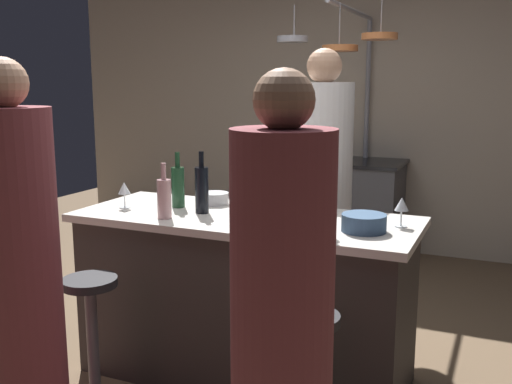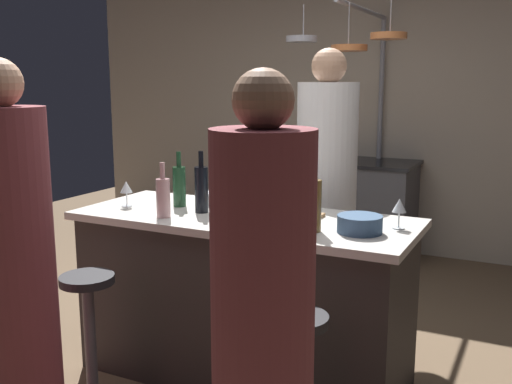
# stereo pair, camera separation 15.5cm
# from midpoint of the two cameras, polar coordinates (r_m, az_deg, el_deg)

# --- Properties ---
(ground_plane) EXTENTS (9.00, 9.00, 0.00)m
(ground_plane) POSITION_cam_midpoint_polar(r_m,az_deg,el_deg) (3.39, 0.18, -17.31)
(ground_plane) COLOR brown
(back_wall) EXTENTS (6.40, 0.16, 2.60)m
(back_wall) POSITION_cam_midpoint_polar(r_m,az_deg,el_deg) (5.70, 13.15, 7.48)
(back_wall) COLOR #BCAD99
(back_wall) RESTS_ON ground_plane
(kitchen_island) EXTENTS (1.80, 0.72, 0.90)m
(kitchen_island) POSITION_cam_midpoint_polar(r_m,az_deg,el_deg) (3.20, 0.19, -10.13)
(kitchen_island) COLOR #332D2B
(kitchen_island) RESTS_ON ground_plane
(stove_range) EXTENTS (0.80, 0.64, 0.89)m
(stove_range) POSITION_cam_midpoint_polar(r_m,az_deg,el_deg) (5.42, 11.77, -1.73)
(stove_range) COLOR #47474C
(stove_range) RESTS_ON ground_plane
(chef) EXTENTS (0.38, 0.38, 1.79)m
(chef) POSITION_cam_midpoint_polar(r_m,az_deg,el_deg) (3.76, 8.00, -1.08)
(chef) COLOR white
(chef) RESTS_ON ground_plane
(bar_stool_left) EXTENTS (0.28, 0.28, 0.68)m
(bar_stool_left) POSITION_cam_midpoint_polar(r_m,az_deg,el_deg) (3.02, -14.39, -13.36)
(bar_stool_left) COLOR #4C4C51
(bar_stool_left) RESTS_ON ground_plane
(guest_left) EXTENTS (0.36, 0.36, 1.69)m
(guest_left) POSITION_cam_midpoint_polar(r_m,az_deg,el_deg) (2.66, -21.05, -7.74)
(guest_left) COLOR brown
(guest_left) RESTS_ON ground_plane
(guest_right) EXTENTS (0.35, 0.35, 1.63)m
(guest_right) POSITION_cam_midpoint_polar(r_m,az_deg,el_deg) (2.01, 2.93, -13.75)
(guest_right) COLOR brown
(guest_right) RESTS_ON ground_plane
(overhead_pot_rack) EXTENTS (0.89, 1.34, 2.17)m
(overhead_pot_rack) POSITION_cam_midpoint_polar(r_m,az_deg,el_deg) (4.79, 11.06, 11.50)
(overhead_pot_rack) COLOR gray
(overhead_pot_rack) RESTS_ON ground_plane
(potted_plant) EXTENTS (0.36, 0.36, 0.52)m
(potted_plant) POSITION_cam_midpoint_polar(r_m,az_deg,el_deg) (5.28, -8.74, -3.64)
(potted_plant) COLOR brown
(potted_plant) RESTS_ON ground_plane
(cutting_board) EXTENTS (0.32, 0.22, 0.02)m
(cutting_board) POSITION_cam_midpoint_polar(r_m,az_deg,el_deg) (3.03, 4.68, -2.33)
(cutting_board) COLOR #997047
(cutting_board) RESTS_ON kitchen_island
(pepper_mill) EXTENTS (0.05, 0.05, 0.21)m
(pepper_mill) POSITION_cam_midpoint_polar(r_m,az_deg,el_deg) (3.27, 0.70, 0.38)
(pepper_mill) COLOR #382319
(pepper_mill) RESTS_ON kitchen_island
(wine_bottle_green) EXTENTS (0.07, 0.07, 0.31)m
(wine_bottle_green) POSITION_cam_midpoint_polar(r_m,az_deg,el_deg) (3.29, -6.13, 0.64)
(wine_bottle_green) COLOR #193D23
(wine_bottle_green) RESTS_ON kitchen_island
(wine_bottle_amber) EXTENTS (0.07, 0.07, 0.33)m
(wine_bottle_amber) POSITION_cam_midpoint_polar(r_m,az_deg,el_deg) (2.74, 7.25, -1.21)
(wine_bottle_amber) COLOR brown
(wine_bottle_amber) RESTS_ON kitchen_island
(wine_bottle_dark) EXTENTS (0.07, 0.07, 0.33)m
(wine_bottle_dark) POSITION_cam_midpoint_polar(r_m,az_deg,el_deg) (3.13, -3.91, 0.34)
(wine_bottle_dark) COLOR black
(wine_bottle_dark) RESTS_ON kitchen_island
(wine_bottle_red) EXTENTS (0.07, 0.07, 0.31)m
(wine_bottle_red) POSITION_cam_midpoint_polar(r_m,az_deg,el_deg) (2.90, 1.01, -0.71)
(wine_bottle_red) COLOR #143319
(wine_bottle_red) RESTS_ON kitchen_island
(wine_bottle_rose) EXTENTS (0.07, 0.07, 0.29)m
(wine_bottle_rose) POSITION_cam_midpoint_polar(r_m,az_deg,el_deg) (3.04, -7.58, -0.46)
(wine_bottle_rose) COLOR #B78C8E
(wine_bottle_rose) RESTS_ON kitchen_island
(wine_glass_near_left_guest) EXTENTS (0.07, 0.07, 0.15)m
(wine_glass_near_left_guest) POSITION_cam_midpoint_polar(r_m,az_deg,el_deg) (3.33, -11.21, 0.36)
(wine_glass_near_left_guest) COLOR silver
(wine_glass_near_left_guest) RESTS_ON kitchen_island
(wine_glass_by_chef) EXTENTS (0.07, 0.07, 0.15)m
(wine_glass_by_chef) POSITION_cam_midpoint_polar(r_m,az_deg,el_deg) (2.88, 15.27, -1.43)
(wine_glass_by_chef) COLOR silver
(wine_glass_by_chef) RESTS_ON kitchen_island
(wine_glass_near_right_guest) EXTENTS (0.07, 0.07, 0.15)m
(wine_glass_near_right_guest) POSITION_cam_midpoint_polar(r_m,az_deg,el_deg) (3.02, -0.34, -0.47)
(wine_glass_near_right_guest) COLOR silver
(wine_glass_near_right_guest) RESTS_ON kitchen_island
(mixing_bowl_blue) EXTENTS (0.21, 0.21, 0.08)m
(mixing_bowl_blue) POSITION_cam_midpoint_polar(r_m,az_deg,el_deg) (2.77, 11.63, -3.08)
(mixing_bowl_blue) COLOR #334C6B
(mixing_bowl_blue) RESTS_ON kitchen_island
(mixing_bowl_steel) EXTENTS (0.16, 0.16, 0.07)m
(mixing_bowl_steel) POSITION_cam_midpoint_polar(r_m,az_deg,el_deg) (3.36, -2.55, -0.60)
(mixing_bowl_steel) COLOR #B7B7BC
(mixing_bowl_steel) RESTS_ON kitchen_island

